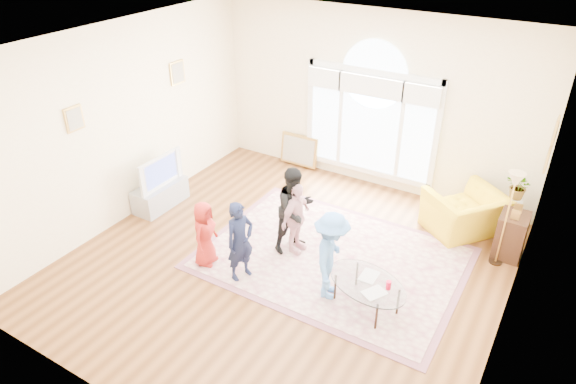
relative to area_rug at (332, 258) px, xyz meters
The scene contains 18 objects.
ground 0.71m from the area_rug, 139.27° to the right, with size 6.00×6.00×0.00m, color #563115.
room_shell 2.88m from the area_rug, 102.58° to the left, with size 6.00×6.00×6.00m.
area_rug is the anchor object (origin of this frame).
rug_border 0.00m from the area_rug, 135.00° to the right, with size 3.80×2.80×0.01m, color #824C5B.
tv_console 3.30m from the area_rug, behind, with size 0.45×1.00×0.42m, color #9B9DA3.
television 3.36m from the area_rug, behind, with size 0.16×0.98×0.56m.
coffee_table 1.19m from the area_rug, 40.14° to the right, with size 1.32×1.07×0.54m.
armchair 2.31m from the area_rug, 49.57° to the left, with size 1.10×0.96×0.71m, color yellow.
side_cabinet 2.70m from the area_rug, 33.11° to the left, with size 0.40×0.50×0.70m, color black.
floor_lamp 2.76m from the area_rug, 28.70° to the left, with size 0.24×0.24×1.51m.
plant_pedestal 2.96m from the area_rug, 42.56° to the left, with size 0.20×0.20×0.70m, color white.
potted_plant 3.07m from the area_rug, 42.56° to the left, with size 0.38×0.33×0.42m, color #33722D.
leaning_picture 3.13m from the area_rug, 128.95° to the left, with size 0.80×0.05×0.62m, color tan.
child_red 1.94m from the area_rug, 145.89° to the right, with size 0.49×0.32×1.01m, color #AA231D.
child_navy 1.52m from the area_rug, 131.12° to the right, with size 0.44×0.29×1.20m, color #131935.
child_black 0.93m from the area_rug, behind, with size 0.66×0.51×1.36m, color black.
child_pink 0.82m from the area_rug, 168.46° to the right, with size 0.68×0.28×1.15m, color #EBAAB2.
child_blue 1.05m from the area_rug, 65.95° to the right, with size 0.83×0.48×1.28m, color #4E85D9.
Camera 1 is at (3.17, -5.22, 4.73)m, focal length 32.00 mm.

